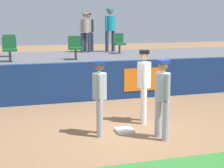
# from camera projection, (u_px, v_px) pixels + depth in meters

# --- Properties ---
(ground_plane) EXTENTS (60.00, 60.00, 0.00)m
(ground_plane) POSITION_uv_depth(u_px,v_px,m) (124.00, 134.00, 8.81)
(ground_plane) COLOR #846042
(first_base) EXTENTS (0.40, 0.40, 0.08)m
(first_base) POSITION_uv_depth(u_px,v_px,m) (124.00, 130.00, 8.91)
(first_base) COLOR white
(first_base) RESTS_ON ground_plane
(player_fielder_home) EXTENTS (0.50, 0.53, 1.89)m
(player_fielder_home) POSITION_uv_depth(u_px,v_px,m) (144.00, 81.00, 9.61)
(player_fielder_home) COLOR white
(player_fielder_home) RESTS_ON ground_plane
(player_runner_visitor) EXTENTS (0.38, 0.50, 1.79)m
(player_runner_visitor) POSITION_uv_depth(u_px,v_px,m) (162.00, 94.00, 8.27)
(player_runner_visitor) COLOR #9EA3AD
(player_runner_visitor) RESTS_ON ground_plane
(player_coach_visitor) EXTENTS (0.40, 0.48, 1.74)m
(player_coach_visitor) POSITION_uv_depth(u_px,v_px,m) (100.00, 93.00, 8.53)
(player_coach_visitor) COLOR #9EA3AD
(player_coach_visitor) RESTS_ON ground_plane
(field_wall) EXTENTS (18.00, 0.26, 1.28)m
(field_wall) POSITION_uv_depth(u_px,v_px,m) (87.00, 82.00, 12.19)
(field_wall) COLOR navy
(field_wall) RESTS_ON ground_plane
(bleacher_platform) EXTENTS (18.00, 4.80, 1.22)m
(bleacher_platform) POSITION_uv_depth(u_px,v_px,m) (71.00, 72.00, 14.61)
(bleacher_platform) COLOR #59595E
(bleacher_platform) RESTS_ON ground_plane
(seat_back_right) EXTENTS (0.45, 0.44, 0.84)m
(seat_back_right) POSITION_uv_depth(u_px,v_px,m) (119.00, 42.00, 15.69)
(seat_back_right) COLOR #4C4C51
(seat_back_right) RESTS_ON bleacher_platform
(seat_back_left) EXTENTS (0.47, 0.44, 0.84)m
(seat_back_left) POSITION_uv_depth(u_px,v_px,m) (10.00, 44.00, 14.38)
(seat_back_left) COLOR #4C4C51
(seat_back_left) RESTS_ON bleacher_platform
(seat_front_center) EXTENTS (0.46, 0.44, 0.84)m
(seat_front_center) POSITION_uv_depth(u_px,v_px,m) (75.00, 46.00, 13.34)
(seat_front_center) COLOR #4C4C51
(seat_front_center) RESTS_ON bleacher_platform
(seat_front_left) EXTENTS (0.47, 0.44, 0.84)m
(seat_front_left) POSITION_uv_depth(u_px,v_px,m) (10.00, 48.00, 12.67)
(seat_front_left) COLOR #4C4C51
(seat_front_left) RESTS_ON bleacher_platform
(spectator_hooded) EXTENTS (0.47, 0.34, 1.69)m
(spectator_hooded) POSITION_uv_depth(u_px,v_px,m) (88.00, 29.00, 16.39)
(spectator_hooded) COLOR #33384C
(spectator_hooded) RESTS_ON bleacher_platform
(spectator_capped) EXTENTS (0.48, 0.34, 1.71)m
(spectator_capped) POSITION_uv_depth(u_px,v_px,m) (85.00, 29.00, 16.06)
(spectator_capped) COLOR #33384C
(spectator_capped) RESTS_ON bleacher_platform
(spectator_casual) EXTENTS (0.50, 0.45, 1.87)m
(spectator_casual) POSITION_uv_depth(u_px,v_px,m) (110.00, 27.00, 16.36)
(spectator_casual) COLOR #33384C
(spectator_casual) RESTS_ON bleacher_platform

